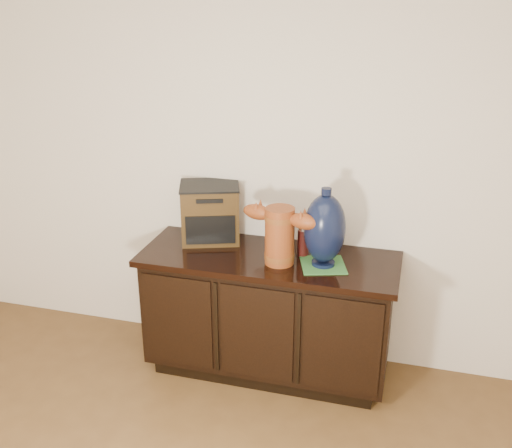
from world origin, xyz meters
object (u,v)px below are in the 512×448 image
(sideboard, at_px, (268,313))
(spray_can, at_px, (303,241))
(tv_radio, at_px, (210,212))
(terracotta_vessel, at_px, (280,232))
(lamp_base, at_px, (325,229))

(sideboard, height_order, spray_can, spray_can)
(sideboard, distance_m, tv_radio, 0.69)
(sideboard, relative_size, terracotta_vessel, 3.21)
(tv_radio, height_order, spray_can, tv_radio)
(terracotta_vessel, height_order, lamp_base, lamp_base)
(sideboard, distance_m, spray_can, 0.50)
(sideboard, xyz_separation_m, terracotta_vessel, (0.08, -0.07, 0.55))
(terracotta_vessel, relative_size, spray_can, 2.48)
(lamp_base, bearing_deg, tv_radio, 165.71)
(lamp_base, height_order, spray_can, lamp_base)
(sideboard, height_order, terracotta_vessel, terracotta_vessel)
(sideboard, xyz_separation_m, spray_can, (0.18, 0.06, 0.46))
(sideboard, bearing_deg, spray_can, 18.39)
(terracotta_vessel, bearing_deg, sideboard, 153.20)
(terracotta_vessel, distance_m, tv_radio, 0.52)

